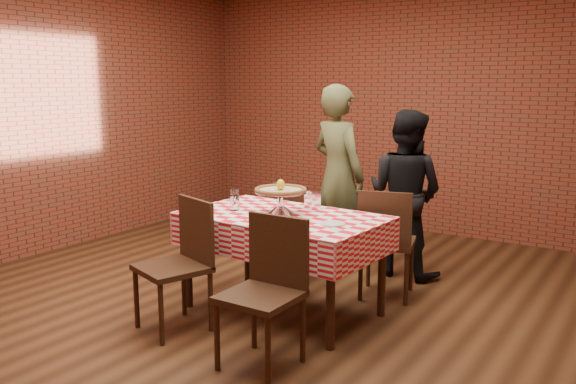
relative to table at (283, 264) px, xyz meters
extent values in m
plane|color=black|center=(-0.20, -0.02, -0.38)|extent=(6.00, 6.00, 0.00)
plane|color=brown|center=(-0.20, 2.98, 1.08)|extent=(5.50, 0.00, 5.50)
cube|color=#3A2111|center=(0.00, 0.00, 0.00)|extent=(1.51, 0.95, 0.75)
cylinder|color=beige|center=(-0.02, 0.00, 0.56)|extent=(0.42, 0.42, 0.03)
ellipsoid|color=yellow|center=(-0.02, 0.00, 0.61)|extent=(0.07, 0.07, 0.08)
cylinder|color=white|center=(-0.40, -0.07, 0.44)|extent=(0.08, 0.08, 0.11)
cylinder|color=white|center=(-0.58, 0.16, 0.44)|extent=(0.08, 0.08, 0.11)
cylinder|color=white|center=(0.47, -0.08, 0.39)|extent=(0.18, 0.18, 0.01)
cube|color=white|center=(0.54, -0.18, 0.39)|extent=(0.05, 0.04, 0.00)
cube|color=white|center=(0.58, -0.20, 0.39)|extent=(0.06, 0.04, 0.00)
cube|color=silver|center=(0.08, 0.29, 0.46)|extent=(0.13, 0.12, 0.15)
imported|color=#4E5330|center=(-0.26, 1.34, 0.48)|extent=(0.73, 0.59, 1.71)
imported|color=black|center=(0.41, 1.36, 0.37)|extent=(0.79, 0.65, 1.50)
camera|label=1|loc=(2.44, -3.65, 1.36)|focal=37.58mm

